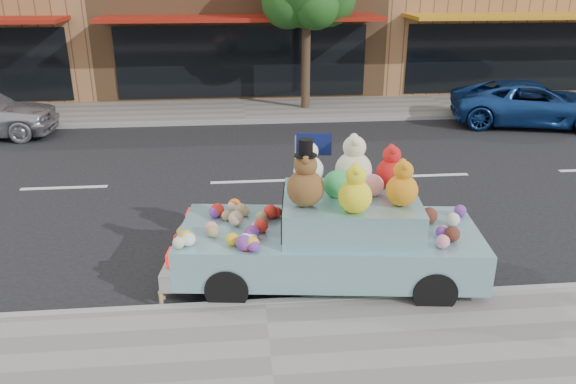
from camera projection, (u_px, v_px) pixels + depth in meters
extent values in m
plane|color=black|center=(252.00, 182.00, 12.31)|extent=(120.00, 120.00, 0.00)
cube|color=gray|center=(273.00, 380.00, 6.27)|extent=(60.00, 3.00, 0.12)
cube|color=gray|center=(245.00, 110.00, 18.30)|extent=(60.00, 3.00, 0.12)
cube|color=gray|center=(265.00, 305.00, 7.66)|extent=(60.00, 0.12, 0.13)
cube|color=gray|center=(246.00, 122.00, 16.91)|extent=(60.00, 0.12, 0.13)
cube|color=black|center=(242.00, 62.00, 19.18)|extent=(8.50, 0.06, 2.40)
cube|color=maroon|center=(242.00, 18.00, 17.81)|extent=(9.00, 1.80, 0.12)
cube|color=black|center=(522.00, 58.00, 20.07)|extent=(8.50, 0.06, 2.40)
cube|color=orange|center=(542.00, 16.00, 18.70)|extent=(9.00, 1.80, 0.12)
cylinder|color=#38281C|center=(306.00, 62.00, 17.91)|extent=(0.28, 0.28, 3.20)
sphere|color=#174513|center=(288.00, 2.00, 17.00)|extent=(1.60, 1.60, 1.60)
sphere|color=#174513|center=(316.00, 6.00, 16.74)|extent=(1.40, 1.40, 1.40)
imported|color=navy|center=(531.00, 104.00, 16.62)|extent=(4.97, 3.15, 1.28)
cylinder|color=black|center=(434.00, 291.00, 7.55)|extent=(0.62, 0.27, 0.60)
cylinder|color=black|center=(413.00, 239.00, 9.00)|extent=(0.62, 0.27, 0.60)
cylinder|color=black|center=(227.00, 288.00, 7.62)|extent=(0.62, 0.27, 0.60)
cylinder|color=black|center=(239.00, 237.00, 9.07)|extent=(0.62, 0.27, 0.60)
cube|color=#80B5BF|center=(328.00, 247.00, 8.22)|extent=(4.48, 2.21, 0.60)
cube|color=#80B5BF|center=(350.00, 213.00, 8.01)|extent=(2.07, 1.72, 0.50)
cube|color=silver|center=(179.00, 254.00, 8.33)|extent=(0.38, 1.79, 0.26)
cube|color=red|center=(170.00, 257.00, 7.58)|extent=(0.09, 0.29, 0.16)
cube|color=red|center=(189.00, 216.00, 8.84)|extent=(0.09, 0.29, 0.16)
cube|color=black|center=(284.00, 212.00, 8.03)|extent=(0.20, 1.30, 0.40)
sphere|color=brown|center=(305.00, 188.00, 7.51)|extent=(0.51, 0.51, 0.51)
sphere|color=brown|center=(306.00, 165.00, 7.39)|extent=(0.31, 0.31, 0.31)
sphere|color=brown|center=(307.00, 160.00, 7.25)|extent=(0.12, 0.12, 0.12)
sphere|color=brown|center=(305.00, 155.00, 7.46)|extent=(0.12, 0.12, 0.12)
cylinder|color=black|center=(306.00, 155.00, 7.34)|extent=(0.30, 0.30, 0.02)
cylinder|color=black|center=(306.00, 147.00, 7.30)|extent=(0.19, 0.19, 0.22)
sphere|color=beige|center=(353.00, 170.00, 8.14)|extent=(0.54, 0.54, 0.54)
sphere|color=beige|center=(354.00, 147.00, 8.01)|extent=(0.33, 0.33, 0.33)
sphere|color=beige|center=(356.00, 142.00, 7.86)|extent=(0.13, 0.13, 0.13)
sphere|color=beige|center=(353.00, 138.00, 8.08)|extent=(0.13, 0.13, 0.13)
sphere|color=#C37112|center=(402.00, 190.00, 7.54)|extent=(0.43, 0.43, 0.43)
sphere|color=#C37112|center=(403.00, 171.00, 7.44)|extent=(0.27, 0.27, 0.27)
sphere|color=#C37112|center=(406.00, 167.00, 7.32)|extent=(0.10, 0.10, 0.10)
sphere|color=#C37112|center=(402.00, 162.00, 7.49)|extent=(0.10, 0.10, 0.10)
sphere|color=#B41313|center=(391.00, 173.00, 8.19)|extent=(0.43, 0.43, 0.43)
sphere|color=#B41313|center=(392.00, 155.00, 8.09)|extent=(0.27, 0.27, 0.27)
sphere|color=#B41313|center=(394.00, 151.00, 7.97)|extent=(0.10, 0.10, 0.10)
sphere|color=#B41313|center=(391.00, 147.00, 8.15)|extent=(0.10, 0.10, 0.10)
sphere|color=white|center=(309.00, 170.00, 8.27)|extent=(0.45, 0.45, 0.45)
sphere|color=white|center=(309.00, 152.00, 8.16)|extent=(0.28, 0.28, 0.28)
sphere|color=white|center=(310.00, 148.00, 8.04)|extent=(0.11, 0.11, 0.11)
sphere|color=white|center=(308.00, 144.00, 8.22)|extent=(0.11, 0.11, 0.11)
sphere|color=yellow|center=(355.00, 196.00, 7.32)|extent=(0.45, 0.45, 0.45)
sphere|color=yellow|center=(356.00, 176.00, 7.22)|extent=(0.28, 0.28, 0.28)
sphere|color=yellow|center=(358.00, 172.00, 7.09)|extent=(0.11, 0.11, 0.11)
sphere|color=yellow|center=(355.00, 167.00, 7.27)|extent=(0.11, 0.11, 0.11)
sphere|color=green|center=(337.00, 184.00, 7.86)|extent=(0.40, 0.40, 0.40)
sphere|color=pink|center=(373.00, 185.00, 7.90)|extent=(0.32, 0.32, 0.32)
sphere|color=#928250|center=(227.00, 216.00, 8.34)|extent=(0.15, 0.15, 0.15)
sphere|color=#652B86|center=(215.00, 212.00, 8.42)|extent=(0.17, 0.17, 0.17)
sphere|color=white|center=(189.00, 240.00, 7.56)|extent=(0.18, 0.18, 0.18)
sphere|color=gold|center=(186.00, 237.00, 7.62)|extent=(0.19, 0.19, 0.19)
sphere|color=gold|center=(232.00, 239.00, 7.58)|extent=(0.18, 0.18, 0.18)
sphere|color=#928250|center=(241.00, 210.00, 8.48)|extent=(0.20, 0.20, 0.20)
sphere|color=white|center=(252.00, 236.00, 7.70)|extent=(0.16, 0.16, 0.16)
sphere|color=pink|center=(211.00, 228.00, 7.90)|extent=(0.19, 0.19, 0.19)
sphere|color=red|center=(217.00, 210.00, 8.46)|extent=(0.21, 0.21, 0.21)
sphere|color=red|center=(277.00, 212.00, 8.44)|extent=(0.16, 0.16, 0.16)
sphere|color=red|center=(246.00, 246.00, 7.43)|extent=(0.13, 0.13, 0.13)
sphere|color=#928250|center=(213.00, 231.00, 7.81)|extent=(0.17, 0.17, 0.17)
sphere|color=red|center=(261.00, 226.00, 7.95)|extent=(0.20, 0.20, 0.20)
sphere|color=gold|center=(252.00, 244.00, 7.43)|extent=(0.20, 0.20, 0.20)
sphere|color=#652B86|center=(253.00, 246.00, 7.41)|extent=(0.17, 0.17, 0.17)
sphere|color=#928250|center=(261.00, 217.00, 8.28)|extent=(0.17, 0.17, 0.17)
sphere|color=#652B86|center=(244.00, 243.00, 7.44)|extent=(0.21, 0.21, 0.21)
sphere|color=red|center=(270.00, 212.00, 8.39)|extent=(0.21, 0.21, 0.21)
sphere|color=beige|center=(233.00, 206.00, 8.63)|extent=(0.17, 0.17, 0.17)
sphere|color=#928250|center=(244.00, 211.00, 8.48)|extent=(0.16, 0.16, 0.16)
sphere|color=#E15815|center=(234.00, 205.00, 8.66)|extent=(0.20, 0.20, 0.20)
sphere|color=pink|center=(255.00, 227.00, 7.98)|extent=(0.14, 0.14, 0.14)
sphere|color=pink|center=(190.00, 238.00, 7.62)|extent=(0.16, 0.16, 0.16)
sphere|color=beige|center=(179.00, 243.00, 7.49)|extent=(0.16, 0.16, 0.16)
sphere|color=#652B86|center=(252.00, 233.00, 7.73)|extent=(0.21, 0.21, 0.21)
sphere|color=white|center=(245.00, 240.00, 7.56)|extent=(0.18, 0.18, 0.18)
sphere|color=#D8A88C|center=(236.00, 218.00, 8.14)|extent=(0.22, 0.22, 0.22)
sphere|color=gold|center=(182.00, 232.00, 8.54)|extent=(0.16, 0.16, 0.16)
sphere|color=red|center=(183.00, 232.00, 8.59)|extent=(0.13, 0.13, 0.13)
sphere|color=#652B86|center=(184.00, 227.00, 8.72)|extent=(0.14, 0.14, 0.14)
sphere|color=gold|center=(183.00, 230.00, 8.61)|extent=(0.15, 0.15, 0.15)
sphere|color=pink|center=(180.00, 237.00, 8.39)|extent=(0.14, 0.14, 0.14)
sphere|color=red|center=(179.00, 238.00, 8.33)|extent=(0.17, 0.17, 0.17)
sphere|color=#928250|center=(170.00, 259.00, 7.78)|extent=(0.12, 0.12, 0.12)
sphere|color=#652B86|center=(460.00, 211.00, 8.46)|extent=(0.18, 0.18, 0.18)
sphere|color=#928250|center=(442.00, 231.00, 7.81)|extent=(0.18, 0.18, 0.18)
sphere|color=#652B86|center=(442.00, 232.00, 7.77)|extent=(0.18, 0.18, 0.18)
sphere|color=pink|center=(443.00, 242.00, 7.49)|extent=(0.19, 0.19, 0.19)
sphere|color=#4E2016|center=(429.00, 215.00, 8.23)|extent=(0.24, 0.24, 0.24)
sphere|color=#652B86|center=(413.00, 204.00, 8.69)|extent=(0.19, 0.19, 0.19)
sphere|color=#4E2016|center=(452.00, 234.00, 7.68)|extent=(0.22, 0.22, 0.22)
sphere|color=beige|center=(453.00, 219.00, 8.16)|extent=(0.20, 0.20, 0.20)
cylinder|color=#997A54|center=(161.00, 299.00, 7.63)|extent=(0.06, 0.06, 0.17)
sphere|color=#997A54|center=(160.00, 292.00, 7.59)|extent=(0.07, 0.07, 0.07)
cylinder|color=#997A54|center=(163.00, 293.00, 7.75)|extent=(0.06, 0.06, 0.17)
sphere|color=#997A54|center=(163.00, 287.00, 7.71)|extent=(0.07, 0.07, 0.07)
cylinder|color=#997A54|center=(165.00, 288.00, 7.87)|extent=(0.06, 0.06, 0.17)
sphere|color=#997A54|center=(165.00, 282.00, 7.83)|extent=(0.07, 0.07, 0.07)
cylinder|color=#997A54|center=(167.00, 284.00, 7.99)|extent=(0.06, 0.06, 0.17)
sphere|color=#997A54|center=(167.00, 278.00, 7.96)|extent=(0.07, 0.07, 0.07)
cylinder|color=#997A54|center=(170.00, 279.00, 8.11)|extent=(0.06, 0.06, 0.17)
sphere|color=#997A54|center=(169.00, 273.00, 8.08)|extent=(0.07, 0.07, 0.07)
cylinder|color=#997A54|center=(172.00, 274.00, 8.23)|extent=(0.06, 0.06, 0.17)
sphere|color=#997A54|center=(171.00, 269.00, 8.20)|extent=(0.07, 0.07, 0.07)
cylinder|color=#997A54|center=(173.00, 270.00, 8.36)|extent=(0.06, 0.06, 0.17)
sphere|color=#997A54|center=(173.00, 264.00, 8.32)|extent=(0.07, 0.07, 0.07)
cylinder|color=#997A54|center=(175.00, 266.00, 8.48)|extent=(0.06, 0.06, 0.17)
sphere|color=#997A54|center=(175.00, 260.00, 8.44)|extent=(0.07, 0.07, 0.07)
cylinder|color=#997A54|center=(177.00, 261.00, 8.60)|extent=(0.06, 0.06, 0.17)
sphere|color=#997A54|center=(177.00, 256.00, 8.56)|extent=(0.07, 0.07, 0.07)
cylinder|color=#997A54|center=(179.00, 257.00, 8.72)|extent=(0.06, 0.06, 0.17)
sphere|color=#997A54|center=(178.00, 252.00, 8.69)|extent=(0.07, 0.07, 0.07)
cylinder|color=#997A54|center=(181.00, 253.00, 8.84)|extent=(0.06, 0.06, 0.17)
sphere|color=#997A54|center=(180.00, 248.00, 8.81)|extent=(0.07, 0.07, 0.07)
cylinder|color=#997A54|center=(182.00, 250.00, 8.96)|extent=(0.06, 0.06, 0.17)
sphere|color=#997A54|center=(182.00, 244.00, 8.93)|extent=(0.07, 0.07, 0.07)
cylinder|color=#997A54|center=(184.00, 246.00, 9.08)|extent=(0.06, 0.06, 0.17)
sphere|color=#997A54|center=(183.00, 241.00, 9.05)|extent=(0.07, 0.07, 0.07)
cylinder|color=#997A54|center=(185.00, 242.00, 9.21)|extent=(0.06, 0.06, 0.17)
sphere|color=#997A54|center=(185.00, 237.00, 9.17)|extent=(0.07, 0.07, 0.07)
cylinder|color=silver|center=(295.00, 158.00, 8.41)|extent=(0.02, 0.02, 0.70)
cube|color=#0C1447|center=(314.00, 144.00, 8.35)|extent=(0.52, 0.08, 0.34)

